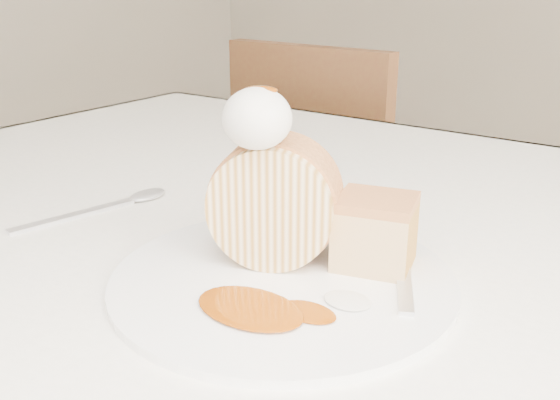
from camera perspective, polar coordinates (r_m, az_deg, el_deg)
The scene contains 10 objects.
table at distance 0.69m, azimuth 6.74°, elevation -9.14°, with size 1.40×0.90×0.75m.
chair_far at distance 1.48m, azimuth 4.64°, elevation -0.07°, with size 0.43×0.43×0.86m.
plate at distance 0.52m, azimuth 0.26°, elevation -7.25°, with size 0.29×0.29×0.01m, color white.
roulade_slice at distance 0.53m, azimuth -0.49°, elevation -0.18°, with size 0.11×0.11×0.06m, color beige.
cake_chunk at distance 0.54m, azimuth 8.67°, elevation -3.28°, with size 0.06×0.06×0.05m, color #CC864D.
whipped_cream at distance 0.49m, azimuth -2.11°, elevation 7.46°, with size 0.06×0.06×0.05m, color white.
caramel_drizzle at distance 0.49m, azimuth -1.74°, elevation 10.75°, with size 0.03×0.02×0.01m, color #8E3C05.
caramel_pool at distance 0.47m, azimuth -2.76°, elevation -9.81°, with size 0.09×0.06×0.00m, color #8E3C05, non-canonical shape.
fork at distance 0.53m, azimuth 11.23°, elevation -6.89°, with size 0.02×0.17×0.00m, color silver.
spoon at distance 0.70m, azimuth -18.35°, elevation -1.39°, with size 0.03×0.17×0.00m, color silver.
Camera 1 is at (0.28, -0.33, 0.99)m, focal length 40.00 mm.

